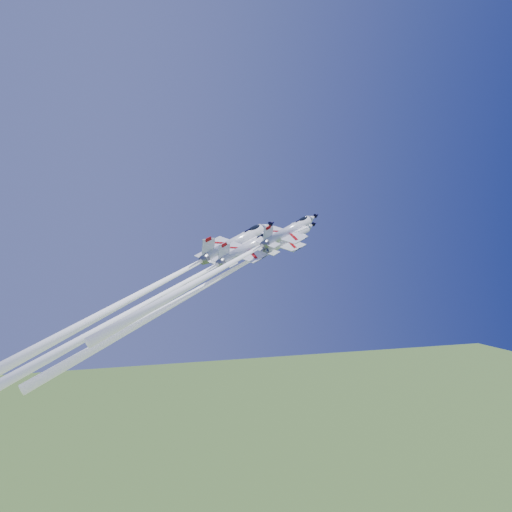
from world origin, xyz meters
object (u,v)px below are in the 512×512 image
object	(u,v)px
jet_slot	(151,301)
jet_right	(225,266)
jet_left	(145,291)
jet_lead	(202,288)

from	to	relation	value
jet_slot	jet_right	bearing A→B (deg)	64.22
jet_left	jet_slot	size ratio (longest dim) A/B	1.07
jet_right	jet_slot	size ratio (longest dim) A/B	0.77
jet_lead	jet_slot	world-z (taller)	jet_lead
jet_left	jet_slot	xyz separation A→B (m)	(-0.48, -10.21, -0.77)
jet_left	jet_right	size ratio (longest dim) A/B	1.39
jet_left	jet_right	xyz separation A→B (m)	(11.26, -10.38, 4.48)
jet_lead	jet_slot	xyz separation A→B (m)	(-8.92, -4.14, -1.60)
jet_lead	jet_left	size ratio (longest dim) A/B	0.92
jet_lead	jet_slot	size ratio (longest dim) A/B	0.99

